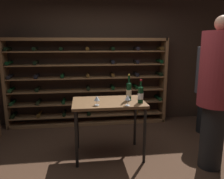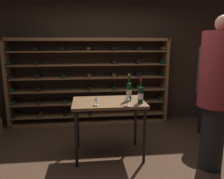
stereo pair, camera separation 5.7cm
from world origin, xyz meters
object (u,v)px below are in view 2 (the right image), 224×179
at_px(person_guest_khaki, 217,88).
at_px(wine_glass_stemmed_right, 97,99).
at_px(wine_bottle_green_slim, 141,94).
at_px(wine_bottle_gold_foil, 129,91).
at_px(tasting_table, 109,107).
at_px(wine_rack, 89,82).
at_px(wine_glass_stemmed_center, 127,98).
at_px(person_guest_blue_shirt, 210,81).

relative_size(person_guest_khaki, wine_glass_stemmed_right, 15.20).
relative_size(wine_bottle_green_slim, wine_glass_stemmed_right, 2.55).
relative_size(person_guest_khaki, wine_bottle_gold_foil, 5.13).
bearing_deg(person_guest_khaki, tasting_table, -176.13).
height_order(wine_rack, person_guest_khaki, person_guest_khaki).
relative_size(tasting_table, person_guest_khaki, 0.52).
distance_m(wine_glass_stemmed_right, wine_glass_stemmed_center, 0.43).
xyz_separation_m(wine_rack, person_guest_blue_shirt, (2.26, -0.78, 0.11)).
height_order(wine_rack, wine_bottle_green_slim, wine_rack).
bearing_deg(wine_glass_stemmed_center, wine_rack, 106.66).
height_order(person_guest_khaki, wine_bottle_gold_foil, person_guest_khaki).
bearing_deg(wine_bottle_gold_foil, person_guest_blue_shirt, 21.43).
height_order(person_guest_khaki, wine_bottle_green_slim, person_guest_khaki).
bearing_deg(wine_glass_stemmed_right, wine_glass_stemmed_center, -8.90).
xyz_separation_m(person_guest_khaki, wine_glass_stemmed_center, (-1.14, 0.26, -0.17)).
distance_m(wine_rack, wine_glass_stemmed_center, 1.79).
bearing_deg(person_guest_khaki, wine_bottle_green_slim, -176.80).
bearing_deg(wine_glass_stemmed_right, tasting_table, 47.02).
relative_size(wine_rack, wine_bottle_gold_foil, 8.32).
height_order(person_guest_blue_shirt, wine_glass_stemmed_center, person_guest_blue_shirt).
xyz_separation_m(person_guest_khaki, wine_glass_stemmed_right, (-1.57, 0.33, -0.18)).
height_order(person_guest_khaki, person_guest_blue_shirt, person_guest_khaki).
bearing_deg(wine_bottle_green_slim, wine_glass_stemmed_right, -176.24).
height_order(wine_bottle_gold_foil, wine_glass_stemmed_right, wine_bottle_gold_foil).
relative_size(tasting_table, wine_bottle_green_slim, 3.09).
bearing_deg(person_guest_blue_shirt, wine_glass_stemmed_center, -46.03).
xyz_separation_m(tasting_table, wine_glass_stemmed_center, (0.24, -0.27, 0.21)).
relative_size(tasting_table, person_guest_blue_shirt, 0.58).
bearing_deg(wine_bottle_green_slim, person_guest_blue_shirt, 28.35).
distance_m(person_guest_blue_shirt, wine_glass_stemmed_right, 2.34).
distance_m(person_guest_khaki, wine_bottle_gold_foil, 1.21).
height_order(wine_bottle_green_slim, wine_glass_stemmed_right, wine_bottle_green_slim).
bearing_deg(wine_glass_stemmed_center, wine_glass_stemmed_right, 171.10).
xyz_separation_m(person_guest_blue_shirt, wine_glass_stemmed_right, (-2.17, -0.87, -0.05)).
xyz_separation_m(tasting_table, wine_glass_stemmed_right, (-0.19, -0.20, 0.19)).
bearing_deg(wine_bottle_green_slim, wine_rack, 114.26).
relative_size(wine_glass_stemmed_right, wine_glass_stemmed_center, 0.89).
bearing_deg(person_guest_khaki, wine_glass_stemmed_right, -166.93).
xyz_separation_m(wine_rack, wine_glass_stemmed_right, (0.09, -1.65, 0.06)).
bearing_deg(wine_glass_stemmed_right, person_guest_khaki, -11.92).
relative_size(person_guest_khaki, wine_bottle_green_slim, 5.96).
xyz_separation_m(wine_rack, wine_bottle_gold_foil, (0.59, -1.44, 0.11)).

